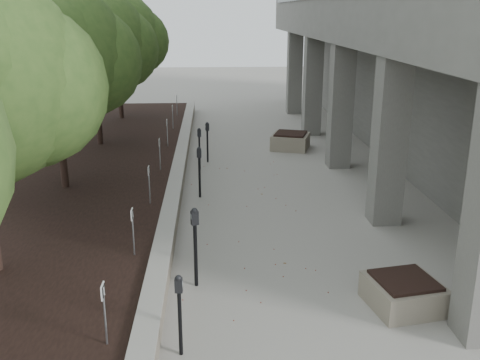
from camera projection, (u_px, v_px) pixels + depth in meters
name	position (u px, v px, depth m)	size (l,w,h in m)	color
retaining_wall	(177.00, 179.00, 15.99)	(0.39, 26.00, 0.50)	gray
planting_bed	(51.00, 183.00, 15.82)	(7.00, 26.00, 0.40)	black
crabapple_tree_3	(56.00, 86.00, 14.04)	(4.60, 4.00, 5.44)	#31501E
crabapple_tree_4	(95.00, 67.00, 18.80)	(4.60, 4.00, 5.44)	#31501E
crabapple_tree_5	(118.00, 56.00, 23.57)	(4.60, 4.00, 5.44)	#31501E
parking_sign_2	(105.00, 315.00, 7.68)	(0.04, 0.22, 0.96)	black
parking_sign_3	(133.00, 232.00, 10.54)	(0.04, 0.22, 0.96)	black
parking_sign_4	(149.00, 185.00, 13.40)	(0.04, 0.22, 0.96)	black
parking_sign_5	(160.00, 154.00, 16.26)	(0.04, 0.22, 0.96)	black
parking_sign_6	(167.00, 133.00, 19.12)	(0.04, 0.22, 0.96)	black
parking_sign_7	(173.00, 117.00, 21.98)	(0.04, 0.22, 0.96)	black
parking_sign_8	(177.00, 105.00, 24.84)	(0.04, 0.22, 0.96)	black
parking_meter_1	(180.00, 315.00, 8.05)	(0.13, 0.09, 1.33)	black
parking_meter_2	(195.00, 247.00, 10.09)	(0.15, 0.11, 1.57)	black
parking_meter_3	(199.00, 172.00, 15.00)	(0.14, 0.10, 1.45)	black
parking_meter_4	(207.00, 142.00, 18.52)	(0.14, 0.10, 1.40)	black
parking_meter_5	(199.00, 149.00, 17.73)	(0.14, 0.10, 1.37)	black
planter_front	(404.00, 293.00, 9.50)	(1.16, 1.16, 0.54)	gray
planter_back	(290.00, 141.00, 20.48)	(1.31, 1.31, 0.61)	gray
berry_scatter	(244.00, 240.00, 12.34)	(3.30, 14.10, 0.02)	maroon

